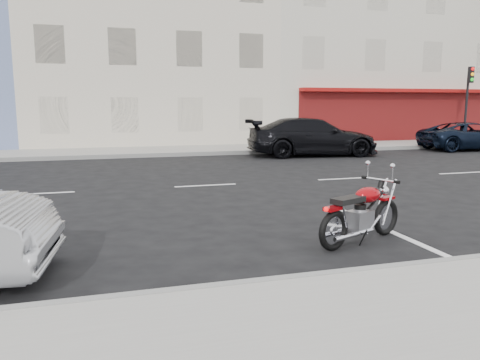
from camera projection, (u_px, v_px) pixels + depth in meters
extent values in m
plane|color=black|center=(278.00, 182.00, 12.62)|extent=(120.00, 120.00, 0.00)
cube|color=gray|center=(91.00, 153.00, 19.47)|extent=(80.00, 3.40, 0.15)
cube|color=gray|center=(56.00, 309.00, 4.59)|extent=(80.00, 0.12, 0.16)
cube|color=gray|center=(90.00, 157.00, 17.86)|extent=(80.00, 0.12, 0.16)
cube|color=beige|center=(144.00, 39.00, 26.60)|extent=(12.00, 12.00, 11.50)
cube|color=beige|center=(349.00, 39.00, 30.11)|extent=(14.00, 12.00, 12.50)
cylinder|color=black|center=(466.00, 111.00, 24.04)|extent=(0.12, 0.12, 3.20)
cube|color=black|center=(471.00, 75.00, 23.61)|extent=(0.26, 0.18, 0.80)
cylinder|color=beige|center=(438.00, 136.00, 23.92)|extent=(0.20, 0.20, 0.60)
sphere|color=beige|center=(439.00, 130.00, 23.87)|extent=(0.20, 0.20, 0.20)
torus|color=black|center=(409.00, 212.00, 7.86)|extent=(0.58, 0.32, 0.59)
torus|color=black|center=(362.00, 224.00, 7.07)|extent=(0.58, 0.32, 0.59)
cube|color=#8C050A|center=(410.00, 194.00, 7.81)|extent=(0.32, 0.22, 0.04)
cube|color=#8C050A|center=(361.00, 203.00, 6.99)|extent=(0.30, 0.23, 0.05)
cube|color=gray|center=(385.00, 215.00, 7.43)|extent=(0.44, 0.39, 0.30)
ellipsoid|color=#8C050A|center=(393.00, 191.00, 7.48)|extent=(0.57, 0.47, 0.24)
cube|color=black|center=(375.00, 195.00, 7.19)|extent=(0.59, 0.42, 0.08)
cylinder|color=silver|center=(404.00, 176.00, 7.64)|extent=(0.27, 0.58, 0.03)
sphere|color=silver|center=(407.00, 187.00, 7.74)|extent=(0.15, 0.15, 0.15)
cylinder|color=silver|center=(381.00, 228.00, 7.18)|extent=(0.80, 0.39, 0.07)
cylinder|color=silver|center=(367.00, 225.00, 7.37)|extent=(0.80, 0.39, 0.07)
cylinder|color=silver|center=(408.00, 197.00, 7.79)|extent=(0.33, 0.17, 0.70)
cylinder|color=black|center=(393.00, 204.00, 7.53)|extent=(0.67, 0.32, 0.44)
imported|color=black|center=(470.00, 136.00, 21.39)|extent=(4.74, 2.51, 1.27)
imported|color=black|center=(313.00, 137.00, 18.99)|extent=(5.51, 2.75, 1.54)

